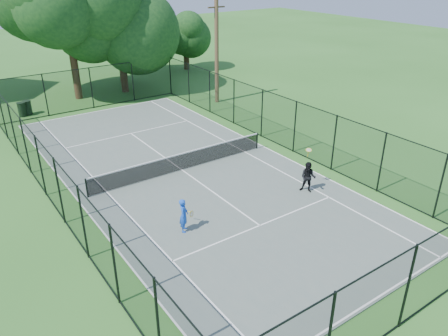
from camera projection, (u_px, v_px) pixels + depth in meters
ground at (182, 171)px, 22.75m from camera, size 120.00×120.00×0.00m
tennis_court at (182, 170)px, 22.74m from camera, size 11.00×24.00×0.06m
tennis_net at (182, 161)px, 22.50m from camera, size 10.08×0.08×0.95m
fence at (181, 144)px, 22.10m from camera, size 13.10×26.10×3.00m
tree_near_left at (67, 13)px, 31.77m from camera, size 7.95×7.95×10.36m
tree_near_mid at (119, 22)px, 33.88m from camera, size 6.89×6.89×9.01m
tree_near_right at (117, 19)px, 36.57m from camera, size 6.18×6.18×8.53m
tree_far_right at (186, 35)px, 42.21m from camera, size 3.99×3.99×5.28m
trash_bin_left at (22, 109)px, 30.41m from camera, size 0.58×0.58×1.00m
trash_bin_right at (28, 108)px, 30.76m from camera, size 0.58×0.58×1.00m
utility_pole at (217, 51)px, 32.02m from camera, size 1.40×0.30×7.59m
player_blue at (184, 215)px, 17.37m from camera, size 0.88×0.63×1.44m
player_black at (308, 177)px, 20.32m from camera, size 0.90×1.06×2.02m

